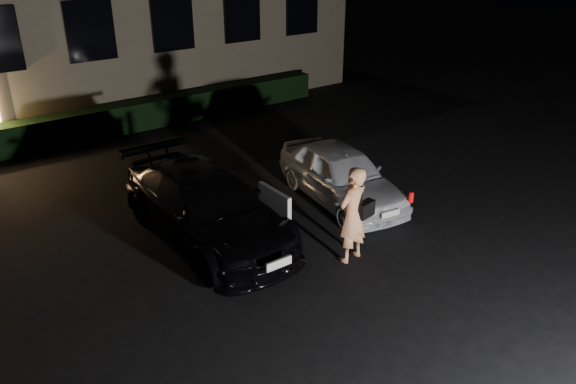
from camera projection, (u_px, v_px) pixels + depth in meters
ground at (347, 296)px, 9.46m from camera, size 80.00×80.00×0.00m
hedge at (108, 121)px, 16.83m from camera, size 15.00×0.70×0.85m
sedan at (206, 206)px, 11.01m from camera, size 2.08×4.86×1.37m
hatch at (341, 174)px, 12.57m from camera, size 2.14×3.95×1.28m
man at (353, 214)px, 10.15m from camera, size 0.82×0.55×1.85m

